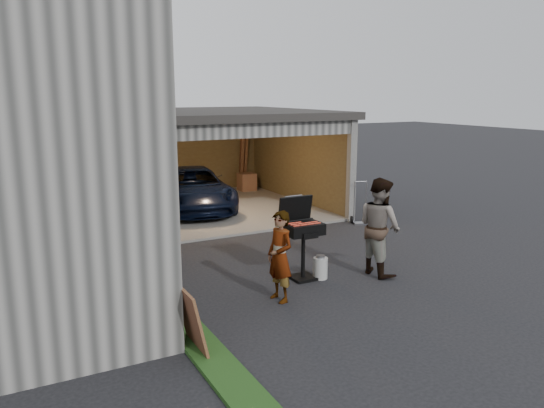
{
  "coord_description": "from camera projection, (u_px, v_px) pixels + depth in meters",
  "views": [
    {
      "loc": [
        -4.52,
        -7.79,
        3.41
      ],
      "look_at": [
        0.48,
        1.62,
        1.15
      ],
      "focal_mm": 35.0,
      "sensor_mm": 36.0,
      "label": 1
    }
  ],
  "objects": [
    {
      "name": "ground",
      "position": [
        291.0,
        286.0,
        9.51
      ],
      "size": [
        80.0,
        80.0,
        0.0
      ],
      "primitive_type": "plane",
      "color": "black",
      "rests_on": "ground"
    },
    {
      "name": "groundcover_strip",
      "position": [
        190.0,
        332.0,
        7.61
      ],
      "size": [
        0.5,
        8.0,
        0.06
      ],
      "primitive_type": "cube",
      "color": "#193814",
      "rests_on": "ground"
    },
    {
      "name": "garage",
      "position": [
        197.0,
        146.0,
        15.34
      ],
      "size": [
        6.8,
        6.3,
        2.9
      ],
      "color": "#605E59",
      "rests_on": "ground"
    },
    {
      "name": "minivan",
      "position": [
        192.0,
        191.0,
        15.39
      ],
      "size": [
        2.69,
        4.58,
        1.2
      ],
      "primitive_type": "imported",
      "rotation": [
        0.0,
        0.0,
        -0.17
      ],
      "color": "black",
      "rests_on": "ground"
    },
    {
      "name": "woman",
      "position": [
        280.0,
        256.0,
        8.69
      ],
      "size": [
        0.44,
        0.6,
        1.53
      ],
      "primitive_type": "imported",
      "rotation": [
        0.0,
        0.0,
        -1.43
      ],
      "color": "#A6BFD1",
      "rests_on": "ground"
    },
    {
      "name": "man",
      "position": [
        380.0,
        226.0,
        9.98
      ],
      "size": [
        0.71,
        0.91,
        1.86
      ],
      "primitive_type": "imported",
      "rotation": [
        0.0,
        0.0,
        1.58
      ],
      "color": "#4B281D",
      "rests_on": "ground"
    },
    {
      "name": "bbq_grill",
      "position": [
        302.0,
        231.0,
        9.7
      ],
      "size": [
        0.68,
        0.6,
        1.52
      ],
      "color": "black",
      "rests_on": "ground"
    },
    {
      "name": "propane_tank",
      "position": [
        320.0,
        268.0,
        9.85
      ],
      "size": [
        0.33,
        0.33,
        0.4
      ],
      "primitive_type": "cylinder",
      "rotation": [
        0.0,
        0.0,
        -0.29
      ],
      "color": "silver",
      "rests_on": "ground"
    },
    {
      "name": "plywood_panel",
      "position": [
        191.0,
        320.0,
        7.02
      ],
      "size": [
        0.23,
        0.82,
        0.9
      ],
      "primitive_type": "cube",
      "rotation": [
        0.0,
        -0.21,
        0.0
      ],
      "color": "#54291D",
      "rests_on": "ground"
    },
    {
      "name": "hand_truck",
      "position": [
        360.0,
        215.0,
        13.99
      ],
      "size": [
        0.52,
        0.47,
        1.14
      ],
      "rotation": [
        0.0,
        0.0,
        -0.39
      ],
      "color": "slate",
      "rests_on": "ground"
    }
  ]
}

